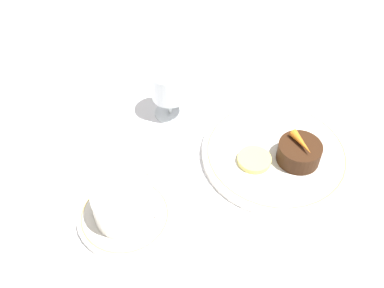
% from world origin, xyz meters
% --- Properties ---
extents(ground_plane, '(3.00, 3.00, 0.00)m').
position_xyz_m(ground_plane, '(0.00, 0.00, 0.00)').
color(ground_plane, white).
extents(dinner_plate, '(0.27, 0.27, 0.01)m').
position_xyz_m(dinner_plate, '(-0.01, -0.05, 0.01)').
color(dinner_plate, white).
rests_on(dinner_plate, ground_plane).
extents(saucer, '(0.15, 0.15, 0.01)m').
position_xyz_m(saucer, '(-0.25, 0.11, 0.01)').
color(saucer, white).
rests_on(saucer, ground_plane).
extents(coffee_cup, '(0.12, 0.10, 0.05)m').
position_xyz_m(coffee_cup, '(-0.25, 0.11, 0.04)').
color(coffee_cup, white).
rests_on(coffee_cup, saucer).
extents(spoon, '(0.07, 0.10, 0.00)m').
position_xyz_m(spoon, '(-0.20, 0.10, 0.01)').
color(spoon, silver).
rests_on(spoon, saucer).
extents(wine_glass, '(0.07, 0.07, 0.10)m').
position_xyz_m(wine_glass, '(-0.01, 0.17, 0.07)').
color(wine_glass, silver).
rests_on(wine_glass, ground_plane).
extents(fork, '(0.06, 0.18, 0.01)m').
position_xyz_m(fork, '(0.18, -0.05, 0.00)').
color(fork, silver).
rests_on(fork, ground_plane).
extents(dessert_cake, '(0.08, 0.08, 0.04)m').
position_xyz_m(dessert_cake, '(-0.01, -0.09, 0.03)').
color(dessert_cake, '#381E0F').
rests_on(dessert_cake, dinner_plate).
extents(carrot_garnish, '(0.04, 0.05, 0.01)m').
position_xyz_m(carrot_garnish, '(-0.01, -0.09, 0.06)').
color(carrot_garnish, orange).
rests_on(carrot_garnish, dessert_cake).
extents(pineapple_slice, '(0.06, 0.06, 0.01)m').
position_xyz_m(pineapple_slice, '(-0.05, -0.03, 0.02)').
color(pineapple_slice, '#EFE075').
rests_on(pineapple_slice, dinner_plate).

